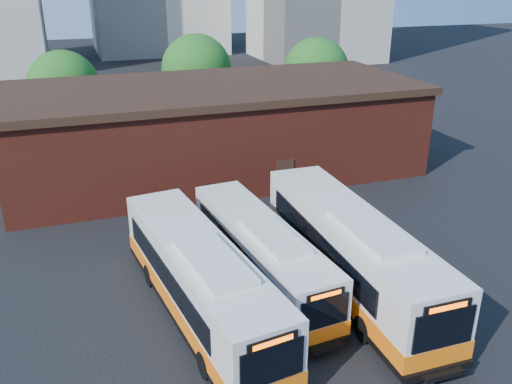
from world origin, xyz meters
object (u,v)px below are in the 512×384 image
object	(u,v)px
bus_west	(200,283)
bus_mideast	(350,254)
bus_midwest	(261,256)
transit_worker	(430,341)

from	to	relation	value
bus_west	bus_mideast	bearing A→B (deg)	-7.44
bus_midwest	bus_mideast	size ratio (longest dim) A/B	0.85
bus_west	transit_worker	world-z (taller)	bus_west
transit_worker	bus_mideast	bearing A→B (deg)	-13.95
bus_mideast	transit_worker	bearing A→B (deg)	-85.55
bus_west	bus_midwest	distance (m)	3.66
bus_west	transit_worker	bearing A→B (deg)	-44.41
bus_west	bus_midwest	xyz separation A→B (m)	(3.27, 1.65, -0.17)
bus_west	transit_worker	xyz separation A→B (m)	(7.43, -5.56, -0.77)
bus_west	bus_mideast	xyz separation A→B (m)	(7.04, 0.02, 0.10)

